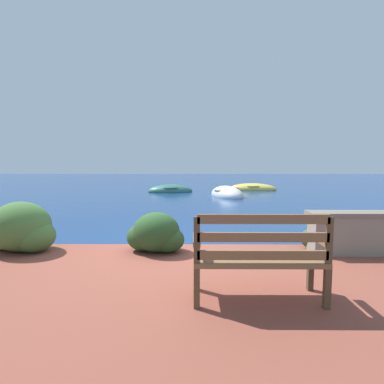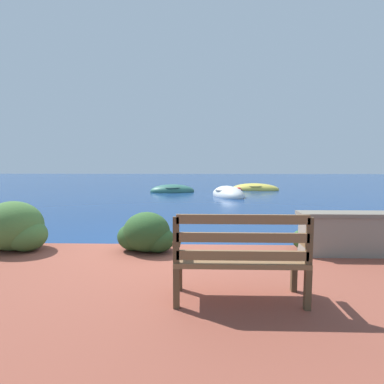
% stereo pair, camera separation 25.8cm
% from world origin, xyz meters
% --- Properties ---
extents(ground_plane, '(80.00, 80.00, 0.00)m').
position_xyz_m(ground_plane, '(0.00, 0.00, 0.00)').
color(ground_plane, navy).
extents(park_bench, '(1.33, 0.48, 0.93)m').
position_xyz_m(park_bench, '(1.03, -2.13, 0.70)').
color(park_bench, brown).
rests_on(park_bench, patio_terrace).
extents(stone_wall, '(2.24, 0.39, 0.66)m').
position_xyz_m(stone_wall, '(3.26, -0.52, 0.55)').
color(stone_wall, gray).
rests_on(stone_wall, patio_terrace).
extents(hedge_clump_far_left, '(1.17, 0.84, 0.80)m').
position_xyz_m(hedge_clump_far_left, '(-2.41, -0.40, 0.57)').
color(hedge_clump_far_left, '#426B33').
rests_on(hedge_clump_far_left, patio_terrace).
extents(hedge_clump_left, '(0.93, 0.67, 0.63)m').
position_xyz_m(hedge_clump_left, '(-0.24, -0.42, 0.49)').
color(hedge_clump_left, '#284C23').
rests_on(hedge_clump_left, patio_terrace).
extents(hedge_clump_centre, '(0.71, 0.51, 0.48)m').
position_xyz_m(hedge_clump_centre, '(2.49, -0.29, 0.43)').
color(hedge_clump_centre, '#2D5628').
rests_on(hedge_clump_centre, patio_terrace).
extents(rowboat_nearest, '(1.99, 2.85, 0.89)m').
position_xyz_m(rowboat_nearest, '(1.98, 9.57, 0.08)').
color(rowboat_nearest, silver).
rests_on(rowboat_nearest, ground_plane).
extents(rowboat_mid, '(2.61, 1.54, 0.76)m').
position_xyz_m(rowboat_mid, '(-0.96, 11.61, 0.07)').
color(rowboat_mid, '#336B5B').
rests_on(rowboat_mid, ground_plane).
extents(rowboat_far, '(2.94, 1.52, 0.72)m').
position_xyz_m(rowboat_far, '(3.90, 12.94, 0.06)').
color(rowboat_far, '#DBC64C').
rests_on(rowboat_far, ground_plane).
extents(mooring_buoy, '(0.41, 0.41, 0.38)m').
position_xyz_m(mooring_buoy, '(2.79, 11.95, 0.07)').
color(mooring_buoy, red).
rests_on(mooring_buoy, ground_plane).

